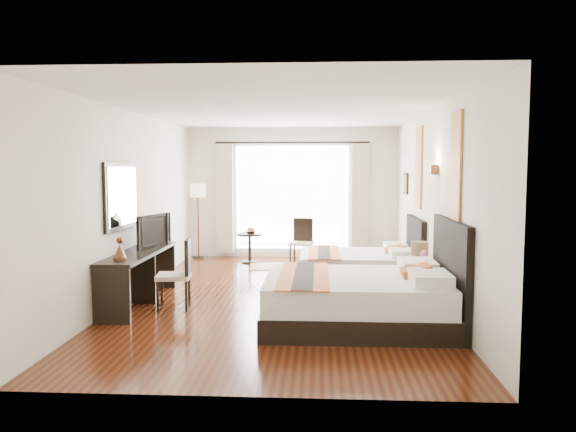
# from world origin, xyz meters

# --- Properties ---
(floor) EXTENTS (4.50, 7.50, 0.01)m
(floor) POSITION_xyz_m (0.00, 0.00, -0.01)
(floor) COLOR #38110A
(floor) RESTS_ON ground
(ceiling) EXTENTS (4.50, 7.50, 0.02)m
(ceiling) POSITION_xyz_m (0.00, 0.00, 2.79)
(ceiling) COLOR white
(ceiling) RESTS_ON wall_headboard
(wall_headboard) EXTENTS (0.01, 7.50, 2.80)m
(wall_headboard) POSITION_xyz_m (2.25, 0.00, 1.40)
(wall_headboard) COLOR silver
(wall_headboard) RESTS_ON floor
(wall_desk) EXTENTS (0.01, 7.50, 2.80)m
(wall_desk) POSITION_xyz_m (-2.25, 0.00, 1.40)
(wall_desk) COLOR silver
(wall_desk) RESTS_ON floor
(wall_window) EXTENTS (4.50, 0.01, 2.80)m
(wall_window) POSITION_xyz_m (0.00, 3.75, 1.40)
(wall_window) COLOR silver
(wall_window) RESTS_ON floor
(wall_entry) EXTENTS (4.50, 0.01, 2.80)m
(wall_entry) POSITION_xyz_m (0.00, -3.75, 1.40)
(wall_entry) COLOR silver
(wall_entry) RESTS_ON floor
(window_glass) EXTENTS (2.40, 0.02, 2.20)m
(window_glass) POSITION_xyz_m (0.00, 3.73, 1.30)
(window_glass) COLOR white
(window_glass) RESTS_ON wall_window
(sheer_curtain) EXTENTS (2.30, 0.02, 2.10)m
(sheer_curtain) POSITION_xyz_m (0.00, 3.67, 1.30)
(sheer_curtain) COLOR white
(sheer_curtain) RESTS_ON wall_window
(drape_left) EXTENTS (0.35, 0.14, 2.35)m
(drape_left) POSITION_xyz_m (-1.45, 3.63, 1.28)
(drape_left) COLOR tan
(drape_left) RESTS_ON floor
(drape_right) EXTENTS (0.35, 0.14, 2.35)m
(drape_right) POSITION_xyz_m (1.45, 3.63, 1.28)
(drape_right) COLOR tan
(drape_right) RESTS_ON floor
(art_panel_near) EXTENTS (0.03, 0.50, 1.35)m
(art_panel_near) POSITION_xyz_m (2.23, -1.47, 1.95)
(art_panel_near) COLOR #923E15
(art_panel_near) RESTS_ON wall_headboard
(art_panel_far) EXTENTS (0.03, 0.50, 1.35)m
(art_panel_far) POSITION_xyz_m (2.23, 1.06, 1.95)
(art_panel_far) COLOR #923E15
(art_panel_far) RESTS_ON wall_headboard
(wall_sconce) EXTENTS (0.10, 0.14, 0.14)m
(wall_sconce) POSITION_xyz_m (2.19, -0.36, 1.92)
(wall_sconce) COLOR #4F2E1C
(wall_sconce) RESTS_ON wall_headboard
(mirror_frame) EXTENTS (0.04, 1.25, 0.95)m
(mirror_frame) POSITION_xyz_m (-2.22, -0.56, 1.55)
(mirror_frame) COLOR black
(mirror_frame) RESTS_ON wall_desk
(mirror_glass) EXTENTS (0.01, 1.12, 0.82)m
(mirror_glass) POSITION_xyz_m (-2.19, -0.56, 1.55)
(mirror_glass) COLOR white
(mirror_glass) RESTS_ON mirror_frame
(bed_near) EXTENTS (2.33, 1.82, 1.32)m
(bed_near) POSITION_xyz_m (1.14, -1.47, 0.34)
(bed_near) COLOR black
(bed_near) RESTS_ON floor
(bed_far) EXTENTS (1.99, 1.55, 1.12)m
(bed_far) POSITION_xyz_m (1.31, 1.06, 0.29)
(bed_far) COLOR black
(bed_far) RESTS_ON floor
(nightstand) EXTENTS (0.46, 0.57, 0.55)m
(nightstand) POSITION_xyz_m (2.02, -0.36, 0.27)
(nightstand) COLOR black
(nightstand) RESTS_ON floor
(table_lamp) EXTENTS (0.25, 0.25, 0.39)m
(table_lamp) POSITION_xyz_m (2.02, -0.31, 0.77)
(table_lamp) COLOR black
(table_lamp) RESTS_ON nightstand
(vase) EXTENTS (0.15, 0.15, 0.14)m
(vase) POSITION_xyz_m (2.06, -0.46, 0.57)
(vase) COLOR black
(vase) RESTS_ON nightstand
(console_desk) EXTENTS (0.50, 2.20, 0.76)m
(console_desk) POSITION_xyz_m (-1.99, -0.56, 0.38)
(console_desk) COLOR black
(console_desk) RESTS_ON floor
(television) EXTENTS (0.35, 0.86, 0.50)m
(television) POSITION_xyz_m (-1.97, -0.10, 1.00)
(television) COLOR black
(television) RESTS_ON console_desk
(bronze_figurine) EXTENTS (0.22, 0.22, 0.26)m
(bronze_figurine) POSITION_xyz_m (-1.99, -1.30, 0.89)
(bronze_figurine) COLOR #4F2E1C
(bronze_figurine) RESTS_ON console_desk
(desk_chair) EXTENTS (0.51, 0.51, 0.98)m
(desk_chair) POSITION_xyz_m (-1.40, -0.81, 0.30)
(desk_chair) COLOR beige
(desk_chair) RESTS_ON floor
(floor_lamp) EXTENTS (0.32, 0.32, 1.60)m
(floor_lamp) POSITION_xyz_m (-2.00, 3.45, 1.35)
(floor_lamp) COLOR black
(floor_lamp) RESTS_ON floor
(side_table) EXTENTS (0.52, 0.52, 0.60)m
(side_table) POSITION_xyz_m (-0.84, 2.98, 0.30)
(side_table) COLOR black
(side_table) RESTS_ON floor
(fruit_bowl) EXTENTS (0.26, 0.26, 0.05)m
(fruit_bowl) POSITION_xyz_m (-0.81, 2.97, 0.63)
(fruit_bowl) COLOR #4D371B
(fruit_bowl) RESTS_ON side_table
(window_chair) EXTENTS (0.50, 0.50, 0.92)m
(window_chair) POSITION_xyz_m (0.23, 2.83, 0.28)
(window_chair) COLOR beige
(window_chair) RESTS_ON floor
(jute_rug) EXTENTS (1.24, 0.89, 0.01)m
(jute_rug) POSITION_xyz_m (-0.18, 2.54, 0.01)
(jute_rug) COLOR tan
(jute_rug) RESTS_ON floor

